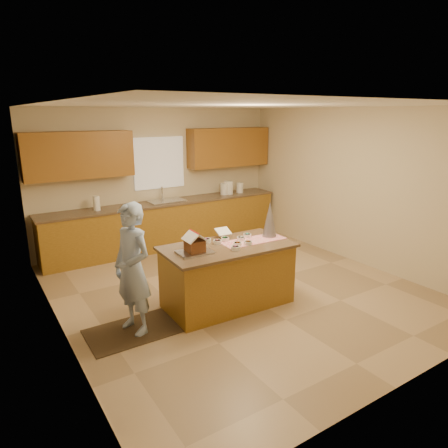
{
  "coord_description": "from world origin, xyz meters",
  "views": [
    {
      "loc": [
        -3.24,
        -4.66,
        2.59
      ],
      "look_at": [
        -0.1,
        0.2,
        1.0
      ],
      "focal_mm": 32.27,
      "sensor_mm": 36.0,
      "label": 1
    }
  ],
  "objects": [
    {
      "name": "floor",
      "position": [
        0.0,
        0.0,
        0.0
      ],
      "size": [
        5.5,
        5.5,
        0.0
      ],
      "primitive_type": "plane",
      "color": "tan",
      "rests_on": "ground"
    },
    {
      "name": "ceiling",
      "position": [
        0.0,
        0.0,
        2.7
      ],
      "size": [
        5.5,
        5.5,
        0.0
      ],
      "primitive_type": "plane",
      "color": "silver",
      "rests_on": "floor"
    },
    {
      "name": "wall_back",
      "position": [
        0.0,
        2.75,
        1.35
      ],
      "size": [
        5.5,
        5.5,
        0.0
      ],
      "primitive_type": "plane",
      "color": "beige",
      "rests_on": "floor"
    },
    {
      "name": "wall_front",
      "position": [
        0.0,
        -2.75,
        1.35
      ],
      "size": [
        5.5,
        5.5,
        0.0
      ],
      "primitive_type": "plane",
      "color": "beige",
      "rests_on": "floor"
    },
    {
      "name": "wall_left",
      "position": [
        -2.5,
        0.0,
        1.35
      ],
      "size": [
        5.5,
        5.5,
        0.0
      ],
      "primitive_type": "plane",
      "color": "beige",
      "rests_on": "floor"
    },
    {
      "name": "wall_right",
      "position": [
        2.5,
        0.0,
        1.35
      ],
      "size": [
        5.5,
        5.5,
        0.0
      ],
      "primitive_type": "plane",
      "color": "beige",
      "rests_on": "floor"
    },
    {
      "name": "stone_accent",
      "position": [
        -2.48,
        -0.8,
        1.25
      ],
      "size": [
        0.0,
        2.5,
        2.5
      ],
      "primitive_type": "plane",
      "rotation": [
        1.57,
        0.0,
        1.57
      ],
      "color": "gray",
      "rests_on": "wall_left"
    },
    {
      "name": "window_curtain",
      "position": [
        0.0,
        2.72,
        1.65
      ],
      "size": [
        1.05,
        0.03,
        1.0
      ],
      "primitive_type": "cube",
      "color": "white",
      "rests_on": "wall_back"
    },
    {
      "name": "back_counter_base",
      "position": [
        0.0,
        2.45,
        0.44
      ],
      "size": [
        4.8,
        0.6,
        0.88
      ],
      "primitive_type": "cube",
      "color": "#96661F",
      "rests_on": "floor"
    },
    {
      "name": "back_counter_top",
      "position": [
        0.0,
        2.45,
        0.9
      ],
      "size": [
        4.85,
        0.63,
        0.04
      ],
      "primitive_type": "cube",
      "color": "brown",
      "rests_on": "back_counter_base"
    },
    {
      "name": "upper_cabinet_left",
      "position": [
        -1.55,
        2.57,
        1.9
      ],
      "size": [
        1.85,
        0.35,
        0.8
      ],
      "primitive_type": "cube",
      "color": "#8D5D1E",
      "rests_on": "wall_back"
    },
    {
      "name": "upper_cabinet_right",
      "position": [
        1.55,
        2.57,
        1.9
      ],
      "size": [
        1.85,
        0.35,
        0.8
      ],
      "primitive_type": "cube",
      "color": "#8D5D1E",
      "rests_on": "wall_back"
    },
    {
      "name": "sink",
      "position": [
        0.0,
        2.45,
        0.89
      ],
      "size": [
        0.7,
        0.45,
        0.12
      ],
      "primitive_type": "cube",
      "color": "silver",
      "rests_on": "back_counter_top"
    },
    {
      "name": "faucet",
      "position": [
        0.0,
        2.63,
        1.06
      ],
      "size": [
        0.03,
        0.03,
        0.28
      ],
      "primitive_type": "cylinder",
      "color": "silver",
      "rests_on": "back_counter_top"
    },
    {
      "name": "island_base",
      "position": [
        -0.39,
        -0.34,
        0.42
      ],
      "size": [
        1.73,
        0.91,
        0.83
      ],
      "primitive_type": "cube",
      "rotation": [
        0.0,
        0.0,
        -0.04
      ],
      "color": "#96661F",
      "rests_on": "floor"
    },
    {
      "name": "island_top",
      "position": [
        -0.39,
        -0.34,
        0.85
      ],
      "size": [
        1.81,
        0.99,
        0.04
      ],
      "primitive_type": "cube",
      "rotation": [
        0.0,
        0.0,
        -0.04
      ],
      "color": "brown",
      "rests_on": "island_base"
    },
    {
      "name": "table_runner",
      "position": [
        0.03,
        -0.36,
        0.87
      ],
      "size": [
        0.96,
        0.37,
        0.01
      ],
      "primitive_type": "cube",
      "rotation": [
        0.0,
        0.0,
        -0.04
      ],
      "color": "red",
      "rests_on": "island_top"
    },
    {
      "name": "baking_tray",
      "position": [
        -0.91,
        -0.37,
        0.88
      ],
      "size": [
        0.45,
        0.34,
        0.02
      ],
      "primitive_type": "cube",
      "rotation": [
        0.0,
        0.0,
        -0.04
      ],
      "color": "silver",
      "rests_on": "island_top"
    },
    {
      "name": "cookbook",
      "position": [
        -0.24,
        0.01,
        0.95
      ],
      "size": [
        0.21,
        0.17,
        0.09
      ],
      "primitive_type": "cube",
      "rotation": [
        -1.13,
        0.0,
        -0.04
      ],
      "color": "white",
      "rests_on": "island_top"
    },
    {
      "name": "tinsel_tree",
      "position": [
        0.34,
        -0.32,
        1.13
      ],
      "size": [
        0.22,
        0.22,
        0.52
      ],
      "primitive_type": "cone",
      "rotation": [
        0.0,
        0.0,
        -0.04
      ],
      "color": "#AEADB9",
      "rests_on": "island_top"
    },
    {
      "name": "rug",
      "position": [
        -1.78,
        -0.33,
        0.01
      ],
      "size": [
        1.09,
        0.71,
        0.01
      ],
      "primitive_type": "cube",
      "color": "black",
      "rests_on": "floor"
    },
    {
      "name": "boy",
      "position": [
        -1.73,
        -0.33,
        0.81
      ],
      "size": [
        0.53,
        0.67,
        1.6
      ],
      "primitive_type": "imported",
      "rotation": [
        0.0,
        0.0,
        -1.29
      ],
      "color": "#A2BDE7",
      "rests_on": "rug"
    },
    {
      "name": "canister_a",
      "position": [
        1.36,
        2.45,
        1.04
      ],
      "size": [
        0.17,
        0.17,
        0.24
      ],
      "primitive_type": "cylinder",
      "color": "white",
      "rests_on": "back_counter_top"
    },
    {
      "name": "canister_b",
      "position": [
        1.47,
        2.45,
        1.06
      ],
      "size": [
        0.19,
        0.19,
        0.28
      ],
      "primitive_type": "cylinder",
      "color": "white",
      "rests_on": "back_counter_top"
    },
    {
      "name": "canister_c",
      "position": [
        1.76,
        2.45,
        1.03
      ],
      "size": [
        0.15,
        0.15,
        0.22
      ],
      "primitive_type": "cylinder",
      "color": "white",
      "rests_on": "back_counter_top"
    },
    {
      "name": "paper_towel",
      "position": [
        -1.35,
        2.45,
        1.05
      ],
      "size": [
        0.12,
        0.12,
        0.26
      ],
      "primitive_type": "cylinder",
      "color": "white",
      "rests_on": "back_counter_top"
    },
    {
      "name": "gingerbread_house",
      "position": [
        -0.91,
        -0.37,
        0.99
      ],
      "size": [
        0.27,
        0.27,
        0.27
      ],
      "color": "brown",
      "rests_on": "baking_tray"
    },
    {
      "name": "candy_bowls",
      "position": [
        -0.28,
        -0.29,
        0.89
      ],
      "size": [
        0.72,
        0.59,
        0.05
      ],
      "color": "orange",
      "rests_on": "island_top"
    }
  ]
}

